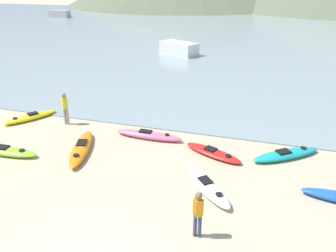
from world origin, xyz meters
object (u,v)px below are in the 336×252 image
kayak_on_sand_5 (30,117)px  person_near_foreground (198,212)px  kayak_on_sand_3 (207,186)px  kayak_on_sand_4 (286,154)px  moored_boat_0 (60,14)px  kayak_on_sand_7 (81,148)px  moored_boat_1 (179,48)px  kayak_on_sand_0 (149,135)px  person_near_waterline (65,106)px  kayak_on_sand_1 (6,151)px  kayak_on_sand_2 (213,153)px

kayak_on_sand_5 → person_near_foreground: (10.28, -5.92, 0.72)m
kayak_on_sand_3 → kayak_on_sand_4: size_ratio=0.84×
kayak_on_sand_5 → moored_boat_0: 51.28m
kayak_on_sand_7 → moored_boat_1: bearing=92.9°
kayak_on_sand_0 → kayak_on_sand_7: size_ratio=0.96×
person_near_waterline → kayak_on_sand_1: bearing=-101.8°
kayak_on_sand_1 → person_near_waterline: 3.68m
kayak_on_sand_5 → moored_boat_0: bearing=121.8°
kayak_on_sand_3 → moored_boat_0: size_ratio=0.62×
person_near_foreground → moored_boat_1: size_ratio=0.37×
kayak_on_sand_3 → kayak_on_sand_4: kayak_on_sand_3 is taller
kayak_on_sand_3 → moored_boat_1: bearing=107.5°
kayak_on_sand_2 → kayak_on_sand_5: (-9.92, 1.04, 0.02)m
kayak_on_sand_2 → kayak_on_sand_3: 2.58m
person_near_waterline → moored_boat_0: (-29.21, 43.55, -0.27)m
person_near_foreground → moored_boat_0: size_ratio=0.38×
kayak_on_sand_2 → person_near_waterline: (-7.73, 1.08, 0.84)m
kayak_on_sand_2 → moored_boat_0: 57.94m
person_near_foreground → moored_boat_1: (-6.88, 23.70, -0.23)m
kayak_on_sand_1 → moored_boat_0: bearing=121.2°
kayak_on_sand_1 → kayak_on_sand_3: size_ratio=1.19×
kayak_on_sand_4 → kayak_on_sand_7: size_ratio=0.87×
kayak_on_sand_5 → kayak_on_sand_0: bearing=-2.6°
kayak_on_sand_4 → kayak_on_sand_7: bearing=-166.7°
kayak_on_sand_4 → person_near_foreground: person_near_foreground is taller
person_near_foreground → person_near_waterline: person_near_waterline is taller
kayak_on_sand_0 → moored_boat_1: size_ratio=0.80×
kayak_on_sand_1 → kayak_on_sand_4: size_ratio=1.01×
kayak_on_sand_7 → kayak_on_sand_1: bearing=-159.3°
moored_boat_0 → kayak_on_sand_0: bearing=-52.4°
moored_boat_1 → kayak_on_sand_3: bearing=-72.5°
kayak_on_sand_0 → kayak_on_sand_4: bearing=-0.4°
kayak_on_sand_0 → kayak_on_sand_1: kayak_on_sand_0 is taller
person_near_waterline → moored_boat_0: bearing=123.9°
person_near_waterline → moored_boat_1: size_ratio=0.42×
kayak_on_sand_4 → moored_boat_1: 20.47m
kayak_on_sand_2 → moored_boat_1: (-6.52, 18.83, 0.52)m
kayak_on_sand_0 → moored_boat_0: (-33.80, 43.89, 0.53)m
kayak_on_sand_0 → kayak_on_sand_2: kayak_on_sand_0 is taller
kayak_on_sand_1 → person_near_waterline: (0.73, 3.51, 0.82)m
kayak_on_sand_1 → moored_boat_1: (1.94, 21.26, 0.49)m
kayak_on_sand_7 → person_near_waterline: 3.37m
moored_boat_0 → person_near_foreground: bearing=-53.0°
kayak_on_sand_4 → moored_boat_1: size_ratio=0.73×
kayak_on_sand_4 → moored_boat_1: bearing=117.6°
kayak_on_sand_5 → kayak_on_sand_7: bearing=-28.1°
kayak_on_sand_1 → kayak_on_sand_4: (11.42, 3.12, -0.00)m
kayak_on_sand_0 → person_near_waterline: (-4.59, 0.35, 0.80)m
kayak_on_sand_0 → moored_boat_0: 55.40m
kayak_on_sand_3 → moored_boat_1: moored_boat_1 is taller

